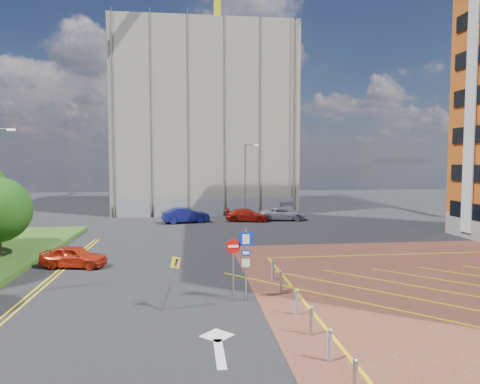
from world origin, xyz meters
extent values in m
plane|color=black|center=(0.00, 0.00, 0.00)|extent=(140.00, 140.00, 0.00)
cylinder|color=#9EA0A8|center=(-13.90, 12.00, 8.18)|extent=(1.20, 0.10, 0.10)
cube|color=silver|center=(-13.30, 12.00, 8.15)|extent=(0.50, 0.15, 0.12)
cylinder|color=#9EA0A8|center=(4.00, 28.00, 4.00)|extent=(0.16, 0.16, 8.00)
cylinder|color=#9EA0A8|center=(4.60, 28.00, 7.88)|extent=(1.20, 0.10, 0.10)
cube|color=silver|center=(5.20, 28.00, 7.85)|extent=(0.50, 0.15, 0.12)
cylinder|color=#9EA0A8|center=(0.50, 1.00, 1.60)|extent=(0.10, 0.10, 3.20)
cube|color=#0925AB|center=(0.50, 0.97, 2.75)|extent=(0.60, 0.04, 0.60)
cube|color=white|center=(0.50, 0.94, 2.75)|extent=(0.30, 0.02, 0.42)
cube|color=#0925AB|center=(0.50, 0.97, 2.15)|extent=(0.40, 0.04, 0.25)
cube|color=white|center=(0.50, 0.94, 2.15)|extent=(0.28, 0.02, 0.14)
cube|color=white|center=(0.50, 0.97, 1.70)|extent=(0.35, 0.04, 0.35)
cylinder|color=#9EA0A8|center=(-0.05, 1.00, 1.35)|extent=(0.08, 0.08, 2.70)
cylinder|color=red|center=(-0.05, 0.97, 2.45)|extent=(0.64, 0.04, 0.64)
cube|color=white|center=(-0.05, 0.94, 2.45)|extent=(0.44, 0.02, 0.10)
cylinder|color=#9EA0A8|center=(-2.72, 0.17, 1.10)|extent=(0.74, 0.08, 2.12)
cube|color=yellow|center=(-2.50, 0.14, 2.00)|extent=(0.43, 0.43, 0.56)
cylinder|color=#9EA0A8|center=(2.30, -7.00, 0.47)|extent=(0.14, 0.14, 0.90)
cylinder|color=black|center=(2.30, -5.00, 0.47)|extent=(0.14, 0.14, 0.90)
cylinder|color=#9EA0A8|center=(2.30, -3.00, 0.47)|extent=(0.14, 0.14, 0.90)
cylinder|color=black|center=(2.30, -1.00, 0.47)|extent=(0.14, 0.14, 0.90)
cylinder|color=#9EA0A8|center=(2.30, 2.00, 0.47)|extent=(0.14, 0.14, 0.90)
cylinder|color=black|center=(2.30, 4.00, 0.47)|extent=(0.14, 0.14, 0.90)
cube|color=gray|center=(0.00, 40.00, 11.00)|extent=(21.20, 19.20, 22.00)
cube|color=yellow|center=(2.00, 42.00, 17.00)|extent=(0.90, 0.90, 34.00)
cube|color=gray|center=(1.00, 30.00, 1.00)|extent=(21.60, 0.06, 2.00)
imported|color=#B8260F|center=(-8.58, 8.06, 0.63)|extent=(3.94, 2.16, 1.27)
imported|color=navy|center=(-2.33, 25.32, 0.76)|extent=(4.88, 2.69, 1.52)
imported|color=#AA190E|center=(3.89, 25.67, 0.64)|extent=(4.70, 2.84, 1.28)
imported|color=#BABBC2|center=(7.66, 26.06, 0.67)|extent=(5.00, 2.69, 1.33)
camera|label=1|loc=(-1.91, -17.22, 6.13)|focal=32.00mm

